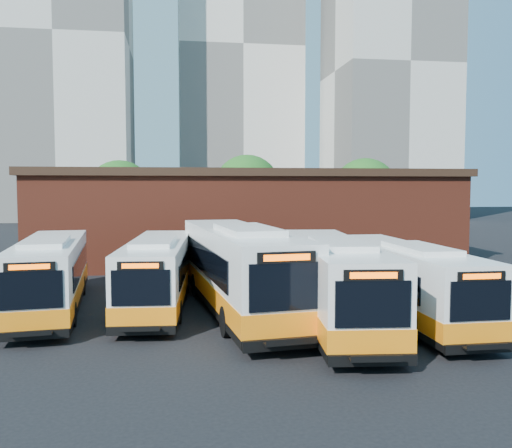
{
  "coord_description": "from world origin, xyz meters",
  "views": [
    {
      "loc": [
        -5.04,
        -18.76,
        5.28
      ],
      "look_at": [
        -1.48,
        4.95,
        3.6
      ],
      "focal_mm": 38.0,
      "sensor_mm": 36.0,
      "label": 1
    }
  ],
  "objects": [
    {
      "name": "bus_farwest",
      "position": [
        -10.29,
        5.06,
        1.44
      ],
      "size": [
        3.55,
        11.77,
        3.16
      ],
      "rotation": [
        0.0,
        0.0,
        0.1
      ],
      "color": "white",
      "rests_on": "ground"
    },
    {
      "name": "depot_building",
      "position": [
        0.0,
        20.0,
        3.26
      ],
      "size": [
        28.6,
        12.6,
        6.4
      ],
      "color": "maroon",
      "rests_on": "ground"
    },
    {
      "name": "ground",
      "position": [
        0.0,
        0.0,
        0.0
      ],
      "size": [
        220.0,
        220.0,
        0.0
      ],
      "primitive_type": "plane",
      "color": "black"
    },
    {
      "name": "bus_midwest",
      "position": [
        -2.42,
        3.63,
        1.68
      ],
      "size": [
        4.23,
        13.81,
        3.71
      ],
      "rotation": [
        0.0,
        0.0,
        0.11
      ],
      "color": "white",
      "rests_on": "ground"
    },
    {
      "name": "tower_left",
      "position": [
        -22.0,
        72.0,
        27.84
      ],
      "size": [
        20.0,
        18.0,
        56.2
      ],
      "color": "beige",
      "rests_on": "ground"
    },
    {
      "name": "bus_mideast",
      "position": [
        0.94,
        1.25,
        1.52
      ],
      "size": [
        3.71,
        12.44,
        3.34
      ],
      "rotation": [
        0.0,
        0.0,
        -0.1
      ],
      "color": "white",
      "rests_on": "ground"
    },
    {
      "name": "tree_mid",
      "position": [
        2.0,
        34.0,
        5.08
      ],
      "size": [
        6.56,
        6.56,
        8.36
      ],
      "color": "#382314",
      "rests_on": "ground"
    },
    {
      "name": "tree_east",
      "position": [
        13.0,
        31.0,
        4.83
      ],
      "size": [
        6.24,
        6.24,
        7.96
      ],
      "color": "#382314",
      "rests_on": "ground"
    },
    {
      "name": "tree_west",
      "position": [
        -10.0,
        32.0,
        4.64
      ],
      "size": [
        6.0,
        6.0,
        7.65
      ],
      "color": "#382314",
      "rests_on": "ground"
    },
    {
      "name": "bus_west",
      "position": [
        -5.8,
        5.06,
        1.41
      ],
      "size": [
        3.17,
        11.49,
        3.09
      ],
      "rotation": [
        0.0,
        0.0,
        -0.07
      ],
      "color": "white",
      "rests_on": "ground"
    },
    {
      "name": "bus_east",
      "position": [
        3.99,
        1.49,
        1.39
      ],
      "size": [
        2.42,
        11.3,
        3.07
      ],
      "rotation": [
        0.0,
        0.0,
        0.0
      ],
      "color": "white",
      "rests_on": "ground"
    },
    {
      "name": "tower_center",
      "position": [
        7.0,
        86.0,
        30.34
      ],
      "size": [
        22.0,
        20.0,
        61.2
      ],
      "color": "silver",
      "rests_on": "ground"
    },
    {
      "name": "transit_worker",
      "position": [
        1.91,
        -2.24,
        0.87
      ],
      "size": [
        0.57,
        0.73,
        1.75
      ],
      "primitive_type": "imported",
      "rotation": [
        0.0,
        0.0,
        1.84
      ],
      "color": "#131A38",
      "rests_on": "ground"
    },
    {
      "name": "tower_right",
      "position": [
        30.0,
        68.0,
        24.34
      ],
      "size": [
        18.0,
        18.0,
        49.2
      ],
      "color": "beige",
      "rests_on": "ground"
    }
  ]
}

